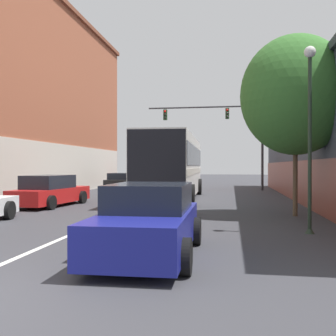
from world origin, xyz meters
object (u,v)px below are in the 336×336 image
hatchback_foreground (148,222)px  street_lamp (310,127)px  street_tree_near (295,95)px  parked_car_left_distant (138,179)px  bus (173,165)px  traffic_signal_gantry (227,126)px  parked_car_left_mid (122,182)px  parked_car_left_near (50,191)px

hatchback_foreground → street_lamp: size_ratio=0.83×
street_tree_near → parked_car_left_distant: bearing=117.9°
bus → street_lamp: street_lamp is taller
hatchback_foreground → traffic_signal_gantry: (1.36, 22.06, 4.11)m
hatchback_foreground → parked_car_left_mid: 21.50m
bus → parked_car_left_distant: size_ratio=2.88×
parked_car_left_mid → street_lamp: street_lamp is taller
street_lamp → street_tree_near: bearing=86.9°
bus → parked_car_left_near: 6.80m
hatchback_foreground → parked_car_left_mid: bearing=16.3°
traffic_signal_gantry → street_tree_near: 15.33m
parked_car_left_near → traffic_signal_gantry: traffic_signal_gantry is taller
bus → hatchback_foreground: size_ratio=2.87×
street_lamp → parked_car_left_near: bearing=150.8°
hatchback_foreground → parked_car_left_near: size_ratio=0.88×
bus → traffic_signal_gantry: size_ratio=1.38×
bus → traffic_signal_gantry: 9.57m
parked_car_left_near → hatchback_foreground: bearing=-139.3°
parked_car_left_near → parked_car_left_mid: size_ratio=1.14×
hatchback_foreground → street_lamp: street_lamp is taller
parked_car_left_near → traffic_signal_gantry: 15.84m
parked_car_left_mid → street_tree_near: bearing=-146.0°
parked_car_left_distant → hatchback_foreground: bearing=-158.2°
parked_car_left_near → street_tree_near: bearing=-95.8°
bus → hatchback_foreground: bearing=-175.6°
parked_car_left_distant → traffic_signal_gantry: traffic_signal_gantry is taller
parked_car_left_near → parked_car_left_distant: 18.20m
hatchback_foreground → street_tree_near: street_tree_near is taller
hatchback_foreground → traffic_signal_gantry: size_ratio=0.48×
parked_car_left_distant → street_tree_near: street_tree_near is taller
parked_car_left_mid → bus: bearing=-148.7°
parked_car_left_distant → street_lamp: 26.18m
bus → parked_car_left_near: size_ratio=2.52×
parked_car_left_mid → traffic_signal_gantry: traffic_signal_gantry is taller
parked_car_left_near → parked_car_left_mid: 11.62m
parked_car_left_distant → street_tree_near: (10.68, -20.14, 3.80)m
parked_car_left_near → parked_car_left_distant: (-0.30, 18.20, -0.08)m
bus → parked_car_left_mid: size_ratio=2.89×
bus → parked_car_left_near: (-4.96, -4.49, -1.22)m
traffic_signal_gantry → bus: bearing=-108.1°
traffic_signal_gantry → street_lamp: (2.38, -18.84, -1.93)m
street_lamp → bus: bearing=117.1°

